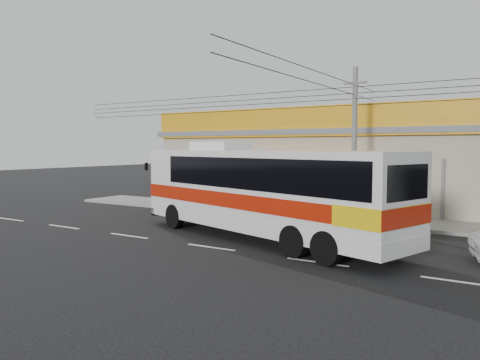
% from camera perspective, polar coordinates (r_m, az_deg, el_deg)
% --- Properties ---
extents(ground, '(120.00, 120.00, 0.00)m').
position_cam_1_polar(ground, '(18.67, 0.97, -6.84)').
color(ground, black).
rests_on(ground, ground).
extents(sidewalk, '(30.00, 3.20, 0.15)m').
position_cam_1_polar(sidewalk, '(23.92, 8.43, -4.30)').
color(sidewalk, slate).
rests_on(sidewalk, ground).
extents(lane_markings, '(50.00, 0.12, 0.01)m').
position_cam_1_polar(lane_markings, '(16.62, -3.53, -8.20)').
color(lane_markings, silver).
rests_on(lane_markings, ground).
extents(storefront_building, '(22.60, 9.20, 5.70)m').
position_cam_1_polar(storefront_building, '(28.87, 12.88, 1.50)').
color(storefront_building, '#A29783').
rests_on(storefront_building, ground).
extents(coach_bus, '(12.39, 6.22, 3.76)m').
position_cam_1_polar(coach_bus, '(17.53, 2.95, -0.91)').
color(coach_bus, silver).
rests_on(coach_bus, ground).
extents(motorbike_red, '(1.77, 1.18, 0.88)m').
position_cam_1_polar(motorbike_red, '(28.44, -8.67, -1.94)').
color(motorbike_red, maroon).
rests_on(motorbike_red, sidewalk).
extents(motorbike_dark, '(2.05, 0.80, 1.20)m').
position_cam_1_polar(motorbike_dark, '(29.95, -8.36, -1.33)').
color(motorbike_dark, black).
rests_on(motorbike_dark, sidewalk).
extents(utility_pole, '(34.00, 14.00, 7.08)m').
position_cam_1_polar(utility_pole, '(21.72, 13.85, 10.04)').
color(utility_pole, '#60605E').
rests_on(utility_pole, ground).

